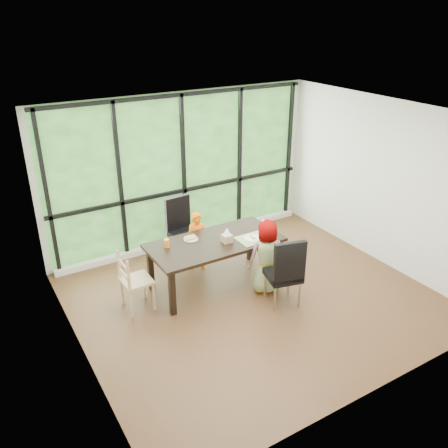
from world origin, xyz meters
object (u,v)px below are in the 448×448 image
(chair_interior_leather, at_px, (283,270))
(child_toddler, at_px, (197,241))
(plate_near, at_px, (252,238))
(green_cup, at_px, (271,231))
(chair_end_beech, at_px, (137,280))
(child_older, at_px, (268,256))
(dining_table, at_px, (215,263))
(plate_far, at_px, (191,239))
(white_mug, at_px, (265,223))
(tissue_box, at_px, (227,238))
(chair_window_leather, at_px, (184,230))
(orange_cup, at_px, (167,243))

(chair_interior_leather, relative_size, child_toddler, 1.09)
(plate_near, xyz_separation_m, green_cup, (0.32, -0.03, 0.05))
(chair_end_beech, relative_size, child_older, 0.78)
(dining_table, bearing_deg, child_toddler, 90.00)
(plate_far, height_order, green_cup, green_cup)
(chair_interior_leather, relative_size, white_mug, 11.32)
(child_older, xyz_separation_m, green_cup, (0.25, 0.29, 0.23))
(plate_near, distance_m, tissue_box, 0.40)
(chair_window_leather, relative_size, plate_far, 4.93)
(plate_far, xyz_separation_m, white_mug, (1.23, -0.19, 0.04))
(chair_end_beech, relative_size, white_mug, 9.43)
(chair_interior_leather, xyz_separation_m, chair_end_beech, (-1.84, 0.96, -0.09))
(child_toddler, relative_size, tissue_box, 7.07)
(dining_table, distance_m, chair_interior_leather, 1.11)
(plate_far, xyz_separation_m, plate_near, (0.81, -0.46, 0.00))
(orange_cup, xyz_separation_m, white_mug, (1.64, -0.15, -0.02))
(chair_window_leather, height_order, green_cup, chair_window_leather)
(dining_table, relative_size, plate_near, 7.85)
(tissue_box, bearing_deg, green_cup, -10.85)
(chair_window_leather, bearing_deg, tissue_box, -85.97)
(plate_near, xyz_separation_m, orange_cup, (-1.23, 0.42, 0.05))
(chair_end_beech, bearing_deg, plate_near, -98.36)
(chair_interior_leather, bearing_deg, green_cup, -96.83)
(orange_cup, bearing_deg, chair_window_leather, 49.63)
(plate_near, height_order, orange_cup, orange_cup)
(dining_table, relative_size, white_mug, 21.07)
(chair_end_beech, height_order, plate_near, chair_end_beech)
(chair_end_beech, bearing_deg, dining_table, -91.59)
(dining_table, distance_m, tissue_box, 0.47)
(white_mug, bearing_deg, green_cup, -108.50)
(chair_end_beech, bearing_deg, child_toddler, -66.77)
(chair_interior_leather, relative_size, green_cup, 8.80)
(dining_table, xyz_separation_m, plate_near, (0.53, -0.22, 0.38))
(child_older, height_order, green_cup, child_older)
(chair_window_leather, height_order, child_older, child_older)
(chair_window_leather, bearing_deg, dining_table, -93.12)
(plate_far, distance_m, orange_cup, 0.42)
(orange_cup, relative_size, tissue_box, 0.90)
(child_older, relative_size, plate_near, 4.52)
(plate_near, relative_size, green_cup, 2.09)
(plate_near, bearing_deg, chair_window_leather, 115.26)
(chair_interior_leather, bearing_deg, child_toddler, -54.77)
(child_toddler, height_order, plate_far, child_toddler)
(plate_far, relative_size, tissue_box, 1.57)
(chair_interior_leather, distance_m, child_older, 0.40)
(child_older, height_order, white_mug, child_older)
(green_cup, distance_m, white_mug, 0.32)
(dining_table, distance_m, orange_cup, 0.85)
(chair_end_beech, xyz_separation_m, orange_cup, (0.56, 0.18, 0.36))
(green_cup, xyz_separation_m, tissue_box, (-0.70, 0.13, -0.00))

